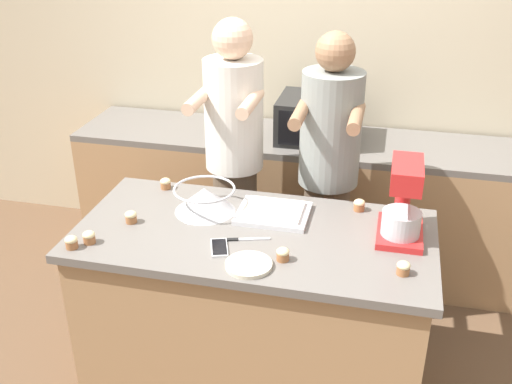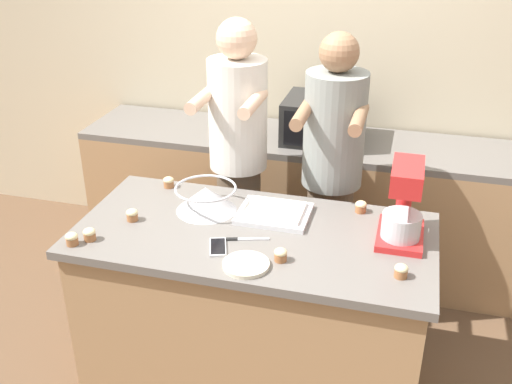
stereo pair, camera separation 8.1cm
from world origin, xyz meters
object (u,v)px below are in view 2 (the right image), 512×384
Objects in this scene: cell_phone at (218,247)px; cupcake_5 at (361,206)px; person_left at (238,166)px; cupcake_2 at (281,255)px; stand_mixer at (403,207)px; knife at (241,239)px; cupcake_4 at (89,234)px; baking_tray at (274,213)px; cupcake_6 at (72,239)px; person_right at (331,181)px; cupcake_3 at (169,182)px; cupcake_0 at (132,215)px; mixing_bowl at (206,198)px; cupcake_1 at (401,271)px; microwave_oven at (323,120)px; small_plate at (246,265)px.

cell_phone is 2.76× the size of cupcake_5.
person_left is 0.92m from cupcake_2.
cell_phone is at bearing -159.00° from stand_mixer.
cupcake_4 reaches higher than knife.
cupcake_4 is at bearing -149.76° from baking_tray.
stand_mixer is 2.27× the size of cell_phone.
cupcake_6 is (-0.62, -0.14, 0.02)m from cell_phone.
person_right is 0.86m from cupcake_3.
person_left is 0.76m from cupcake_5.
person_right reaches higher than cupcake_0.
baking_tray is at bearing 18.81° from cupcake_0.
cupcake_5 is at bearing 62.04° from cupcake_2.
mixing_bowl reaches higher than cupcake_0.
cupcake_3 is 1.00× the size of cupcake_6.
mixing_bowl is 0.99m from cupcake_1.
mixing_bowl reaches higher than cupcake_5.
cupcake_5 is at bearing 13.75° from mixing_bowl.
cupcake_4 is at bearing -118.94° from microwave_oven.
cell_phone is 0.67m from cupcake_3.
cupcake_1 is (0.62, 0.09, 0.02)m from small_plate.
stand_mixer is at bearing -46.27° from cupcake_5.
cupcake_1 is at bearing -63.35° from person_right.
cupcake_0 is at bearing 159.35° from small_plate.
person_right is 28.93× the size of cupcake_2.
cupcake_5 is (0.27, 0.52, 0.00)m from cupcake_2.
knife is 0.62m from cupcake_5.
mixing_bowl is at bearing 127.30° from small_plate.
stand_mixer is 1.85× the size of small_plate.
cupcake_4 is (-0.73, -0.43, 0.01)m from baking_tray.
mixing_bowl is at bearing 44.86° from cupcake_6.
knife is at bearing -163.90° from stand_mixer.
cupcake_0 and cupcake_4 have the same top height.
small_plate is at bearing -45.66° from cupcake_3.
cupcake_0 and cupcake_6 have the same top height.
stand_mixer is 0.31m from cupcake_5.
small_plate is 3.37× the size of cupcake_2.
small_plate is (0.32, -0.42, -0.06)m from mixing_bowl.
cell_phone is 0.12m from knife.
small_plate is at bearing -52.70° from mixing_bowl.
person_right is 0.82m from cupcake_2.
person_left reaches higher than stand_mixer.
cupcake_2 is at bearing 7.23° from cupcake_6.
baking_tray reaches higher than cell_phone.
cupcake_2 is (-0.09, -0.81, 0.03)m from person_right.
cupcake_5 is at bearing 133.73° from stand_mixer.
cupcake_1 reaches higher than baking_tray.
small_plate is 3.37× the size of cupcake_4.
cupcake_6 is at bearing -120.38° from cupcake_0.
stand_mixer reaches higher than cupcake_0.
cupcake_1 is at bearing -86.23° from stand_mixer.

